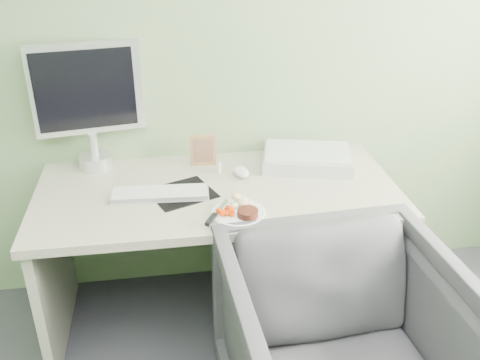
{
  "coord_description": "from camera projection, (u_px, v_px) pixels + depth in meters",
  "views": [
    {
      "loc": [
        -0.21,
        -0.46,
        1.85
      ],
      "look_at": [
        0.08,
        1.5,
        0.83
      ],
      "focal_mm": 40.0,
      "sensor_mm": 36.0,
      "label": 1
    }
  ],
  "objects": [
    {
      "name": "mousepad",
      "position": [
        182.0,
        193.0,
        2.33
      ],
      "size": [
        0.33,
        0.31,
        0.0
      ],
      "primitive_type": "cube",
      "rotation": [
        0.0,
        0.0,
        0.39
      ],
      "color": "black",
      "rests_on": "desk"
    },
    {
      "name": "computer_mouse",
      "position": [
        241.0,
        172.0,
        2.47
      ],
      "size": [
        0.09,
        0.13,
        0.04
      ],
      "primitive_type": "ellipsoid",
      "rotation": [
        0.0,
        0.0,
        0.21
      ],
      "color": "white",
      "rests_on": "desk"
    },
    {
      "name": "wall_back",
      "position": [
        206.0,
        29.0,
        2.42
      ],
      "size": [
        3.5,
        0.0,
        3.5
      ],
      "primitive_type": "plane",
      "rotation": [
        1.57,
        0.0,
        0.0
      ],
      "color": "gray",
      "rests_on": "floor"
    },
    {
      "name": "desk_chair",
      "position": [
        343.0,
        355.0,
        1.95
      ],
      "size": [
        0.87,
        0.9,
        0.77
      ],
      "primitive_type": "imported",
      "rotation": [
        0.0,
        0.0,
        0.06
      ],
      "color": "#343338",
      "rests_on": "floor"
    },
    {
      "name": "monitor",
      "position": [
        88.0,
        100.0,
        2.42
      ],
      "size": [
        0.49,
        0.16,
        0.59
      ],
      "rotation": [
        0.0,
        0.0,
        0.16
      ],
      "color": "silver",
      "rests_on": "desk"
    },
    {
      "name": "desk",
      "position": [
        218.0,
        223.0,
        2.46
      ],
      "size": [
        1.6,
        0.75,
        0.73
      ],
      "color": "#BDB29E",
      "rests_on": "floor"
    },
    {
      "name": "plate",
      "position": [
        238.0,
        214.0,
        2.17
      ],
      "size": [
        0.22,
        0.22,
        0.01
      ],
      "primitive_type": "cylinder",
      "color": "white",
      "rests_on": "desk"
    },
    {
      "name": "steak_knife",
      "position": [
        214.0,
        215.0,
        2.12
      ],
      "size": [
        0.12,
        0.2,
        0.02
      ],
      "rotation": [
        0.0,
        0.0,
        1.07
      ],
      "color": "silver",
      "rests_on": "plate"
    },
    {
      "name": "potato_pile",
      "position": [
        243.0,
        200.0,
        2.2
      ],
      "size": [
        0.1,
        0.08,
        0.05
      ],
      "primitive_type": "ellipsoid",
      "rotation": [
        0.0,
        0.0,
        0.21
      ],
      "color": "tan",
      "rests_on": "plate"
    },
    {
      "name": "eyedrop_bottle",
      "position": [
        219.0,
        167.0,
        2.5
      ],
      "size": [
        0.02,
        0.02,
        0.06
      ],
      "color": "white",
      "rests_on": "desk"
    },
    {
      "name": "scanner",
      "position": [
        307.0,
        159.0,
        2.57
      ],
      "size": [
        0.47,
        0.37,
        0.06
      ],
      "primitive_type": "cube",
      "rotation": [
        0.0,
        0.0,
        -0.24
      ],
      "color": "silver",
      "rests_on": "desk"
    },
    {
      "name": "carrot_heap",
      "position": [
        226.0,
        211.0,
        2.14
      ],
      "size": [
        0.06,
        0.06,
        0.04
      ],
      "primitive_type": "cube",
      "rotation": [
        0.0,
        0.0,
        0.2
      ],
      "color": "#FC3E05",
      "rests_on": "plate"
    },
    {
      "name": "keyboard",
      "position": [
        160.0,
        193.0,
        2.3
      ],
      "size": [
        0.42,
        0.15,
        0.02
      ],
      "primitive_type": "cube",
      "rotation": [
        0.0,
        0.0,
        -0.06
      ],
      "color": "white",
      "rests_on": "desk"
    },
    {
      "name": "photo_frame",
      "position": [
        203.0,
        150.0,
        2.55
      ],
      "size": [
        0.13,
        0.02,
        0.16
      ],
      "primitive_type": "cube",
      "rotation": [
        0.0,
        0.0,
        -0.08
      ],
      "color": "#9C7B48",
      "rests_on": "desk"
    },
    {
      "name": "steak",
      "position": [
        248.0,
        213.0,
        2.13
      ],
      "size": [
        0.11,
        0.11,
        0.03
      ],
      "primitive_type": "cylinder",
      "rotation": [
        0.0,
        0.0,
        0.28
      ],
      "color": "black",
      "rests_on": "plate"
    }
  ]
}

